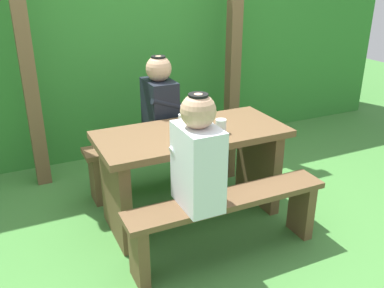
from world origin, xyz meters
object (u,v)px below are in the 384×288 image
object	(u,v)px
person_black_coat	(160,103)
person_white_shirt	(198,156)
bottle_left	(183,123)
drinking_glass	(221,126)
cell_phone	(180,139)
bottle_right	(208,122)
picnic_table	(192,159)
bench_near	(228,214)
bench_far	(165,152)

from	to	relation	value
person_black_coat	person_white_shirt	bearing A→B (deg)	-99.49
person_white_shirt	person_black_coat	size ratio (longest dim) A/B	1.00
person_black_coat	bottle_left	distance (m)	0.60
drinking_glass	cell_phone	size ratio (longest dim) A/B	0.71
person_black_coat	drinking_glass	size ratio (longest dim) A/B	7.20
person_black_coat	bottle_right	size ratio (longest dim) A/B	3.07
person_white_shirt	picnic_table	bearing A→B (deg)	68.06
bench_near	cell_phone	size ratio (longest dim) A/B	10.00
bench_near	bench_far	distance (m)	1.10
person_white_shirt	bottle_right	bearing A→B (deg)	56.41
picnic_table	bench_far	xyz separation A→B (m)	(0.00, 0.55, -0.17)
person_white_shirt	bottle_left	world-z (taller)	person_white_shirt
bench_far	person_white_shirt	distance (m)	1.21
bench_far	cell_phone	xyz separation A→B (m)	(-0.15, -0.67, 0.40)
picnic_table	person_black_coat	world-z (taller)	person_black_coat
bench_far	drinking_glass	distance (m)	0.82
cell_phone	bench_near	bearing A→B (deg)	-77.00
bench_near	bottle_left	xyz separation A→B (m)	(-0.09, 0.50, 0.48)
bench_near	person_white_shirt	size ratio (longest dim) A/B	1.95
person_white_shirt	drinking_glass	distance (m)	0.58
bench_far	person_black_coat	xyz separation A→B (m)	(-0.04, -0.00, 0.46)
picnic_table	person_black_coat	xyz separation A→B (m)	(-0.04, 0.55, 0.30)
person_white_shirt	bottle_right	xyz separation A→B (m)	(0.29, 0.44, 0.02)
person_black_coat	bottle_right	bearing A→B (deg)	-80.59
drinking_glass	bottle_right	size ratio (longest dim) A/B	0.43
bench_far	bottle_left	size ratio (longest dim) A/B	6.29
cell_phone	person_black_coat	bearing A→B (deg)	73.90
person_black_coat	bottle_left	size ratio (longest dim) A/B	3.23
bottle_left	person_white_shirt	bearing A→B (deg)	-104.13
picnic_table	person_white_shirt	xyz separation A→B (m)	(-0.22, -0.55, 0.30)
cell_phone	drinking_glass	bearing A→B (deg)	-5.75
drinking_glass	bottle_right	xyz separation A→B (m)	(-0.10, 0.01, 0.04)
drinking_glass	bench_far	bearing A→B (deg)	104.66
drinking_glass	bottle_left	world-z (taller)	bottle_left
person_white_shirt	cell_phone	bearing A→B (deg)	80.83
picnic_table	drinking_glass	world-z (taller)	drinking_glass
bench_far	drinking_glass	xyz separation A→B (m)	(0.17, -0.67, 0.45)
person_black_coat	bench_near	bearing A→B (deg)	-88.04
bench_near	picnic_table	bearing A→B (deg)	90.00
bench_far	cell_phone	world-z (taller)	cell_phone
picnic_table	bottle_right	bearing A→B (deg)	-56.66
bench_near	person_white_shirt	world-z (taller)	person_white_shirt
cell_phone	bench_far	bearing A→B (deg)	70.87
bottle_left	bottle_right	size ratio (longest dim) A/B	0.95
person_black_coat	bottle_right	distance (m)	0.66
bench_far	person_white_shirt	bearing A→B (deg)	-101.35
bench_far	bottle_right	size ratio (longest dim) A/B	5.97
bench_far	cell_phone	size ratio (longest dim) A/B	10.00
bottle_left	bottle_right	bearing A→B (deg)	-19.93
bench_far	picnic_table	bearing A→B (deg)	-90.00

